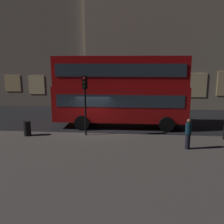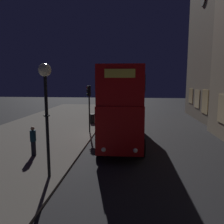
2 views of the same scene
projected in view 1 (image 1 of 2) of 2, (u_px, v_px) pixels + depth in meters
ground_plane at (93, 131)px, 17.74m from camera, size 80.00×80.00×0.00m
sidewalk_slab at (73, 162)px, 11.99m from camera, size 44.00×9.86×0.12m
building_with_clock at (56, 24)px, 29.47m from camera, size 13.89×7.64×18.91m
building_plain_facade at (167, 29)px, 28.86m from camera, size 17.77×9.82×17.61m
double_decker_bus at (120, 88)px, 18.42m from camera, size 10.13×3.01×5.35m
traffic_light_near_kerb at (85, 93)px, 15.75m from camera, size 0.33×0.37×3.95m
pedestrian at (188, 134)px, 13.55m from camera, size 0.34×0.34×1.73m
litter_bin at (27, 128)px, 16.13m from camera, size 0.47×0.47×0.96m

